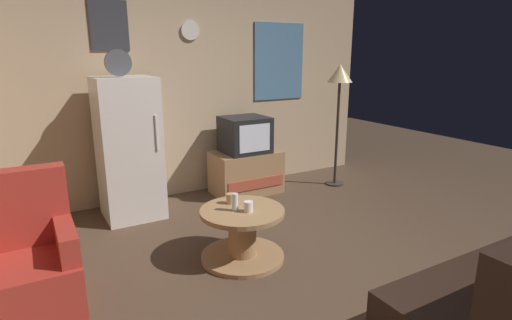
{
  "coord_description": "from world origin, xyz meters",
  "views": [
    {
      "loc": [
        -1.76,
        -2.35,
        1.74
      ],
      "look_at": [
        0.1,
        0.9,
        0.75
      ],
      "focal_mm": 28.68,
      "sensor_mm": 36.0,
      "label": 1
    }
  ],
  "objects_px": {
    "fridge": "(129,148)",
    "standing_lamp": "(340,83)",
    "tv_stand": "(246,172)",
    "coffee_table": "(242,234)",
    "wine_glass": "(235,202)",
    "armchair": "(23,265)",
    "crt_tv": "(245,135)",
    "mug_ceramic_white": "(248,207)",
    "mug_ceramic_tan": "(231,199)"
  },
  "relations": [
    {
      "from": "crt_tv",
      "to": "wine_glass",
      "type": "relative_size",
      "value": 3.6
    },
    {
      "from": "crt_tv",
      "to": "standing_lamp",
      "type": "relative_size",
      "value": 0.34
    },
    {
      "from": "wine_glass",
      "to": "armchair",
      "type": "height_order",
      "value": "armchair"
    },
    {
      "from": "mug_ceramic_tan",
      "to": "crt_tv",
      "type": "bearing_deg",
      "value": 57.14
    },
    {
      "from": "coffee_table",
      "to": "wine_glass",
      "type": "xyz_separation_m",
      "value": [
        -0.06,
        0.01,
        0.3
      ]
    },
    {
      "from": "fridge",
      "to": "tv_stand",
      "type": "distance_m",
      "value": 1.52
    },
    {
      "from": "standing_lamp",
      "to": "coffee_table",
      "type": "xyz_separation_m",
      "value": [
        -2.06,
        -1.2,
        -1.13
      ]
    },
    {
      "from": "fridge",
      "to": "mug_ceramic_white",
      "type": "distance_m",
      "value": 1.67
    },
    {
      "from": "coffee_table",
      "to": "wine_glass",
      "type": "height_order",
      "value": "wine_glass"
    },
    {
      "from": "tv_stand",
      "to": "wine_glass",
      "type": "relative_size",
      "value": 5.6
    },
    {
      "from": "tv_stand",
      "to": "mug_ceramic_tan",
      "type": "height_order",
      "value": "mug_ceramic_tan"
    },
    {
      "from": "standing_lamp",
      "to": "coffee_table",
      "type": "relative_size",
      "value": 2.21
    },
    {
      "from": "mug_ceramic_white",
      "to": "coffee_table",
      "type": "bearing_deg",
      "value": 106.05
    },
    {
      "from": "mug_ceramic_white",
      "to": "armchair",
      "type": "height_order",
      "value": "armchair"
    },
    {
      "from": "mug_ceramic_tan",
      "to": "wine_glass",
      "type": "bearing_deg",
      "value": -103.77
    },
    {
      "from": "fridge",
      "to": "crt_tv",
      "type": "bearing_deg",
      "value": 1.81
    },
    {
      "from": "armchair",
      "to": "fridge",
      "type": "bearing_deg",
      "value": 52.17
    },
    {
      "from": "standing_lamp",
      "to": "mug_ceramic_tan",
      "type": "relative_size",
      "value": 17.67
    },
    {
      "from": "crt_tv",
      "to": "mug_ceramic_white",
      "type": "distance_m",
      "value": 1.8
    },
    {
      "from": "wine_glass",
      "to": "armchair",
      "type": "bearing_deg",
      "value": 176.32
    },
    {
      "from": "wine_glass",
      "to": "armchair",
      "type": "xyz_separation_m",
      "value": [
        -1.57,
        0.1,
        -0.19
      ]
    },
    {
      "from": "coffee_table",
      "to": "armchair",
      "type": "height_order",
      "value": "armchair"
    },
    {
      "from": "fridge",
      "to": "coffee_table",
      "type": "distance_m",
      "value": 1.66
    },
    {
      "from": "wine_glass",
      "to": "armchair",
      "type": "relative_size",
      "value": 0.16
    },
    {
      "from": "tv_stand",
      "to": "armchair",
      "type": "xyz_separation_m",
      "value": [
        -2.49,
        -1.41,
        0.07
      ]
    },
    {
      "from": "fridge",
      "to": "standing_lamp",
      "type": "distance_m",
      "value": 2.72
    },
    {
      "from": "fridge",
      "to": "standing_lamp",
      "type": "height_order",
      "value": "fridge"
    },
    {
      "from": "tv_stand",
      "to": "standing_lamp",
      "type": "bearing_deg",
      "value": -14.47
    },
    {
      "from": "coffee_table",
      "to": "mug_ceramic_tan",
      "type": "bearing_deg",
      "value": 97.24
    },
    {
      "from": "wine_glass",
      "to": "coffee_table",
      "type": "bearing_deg",
      "value": -6.01
    },
    {
      "from": "fridge",
      "to": "mug_ceramic_tan",
      "type": "relative_size",
      "value": 19.67
    },
    {
      "from": "standing_lamp",
      "to": "tv_stand",
      "type": "bearing_deg",
      "value": 165.53
    },
    {
      "from": "crt_tv",
      "to": "armchair",
      "type": "relative_size",
      "value": 0.56
    },
    {
      "from": "crt_tv",
      "to": "armchair",
      "type": "xyz_separation_m",
      "value": [
        -2.48,
        -1.4,
        -0.42
      ]
    },
    {
      "from": "fridge",
      "to": "coffee_table",
      "type": "relative_size",
      "value": 2.46
    },
    {
      "from": "mug_ceramic_white",
      "to": "armchair",
      "type": "relative_size",
      "value": 0.09
    },
    {
      "from": "crt_tv",
      "to": "fridge",
      "type": "bearing_deg",
      "value": -178.19
    },
    {
      "from": "coffee_table",
      "to": "standing_lamp",
      "type": "bearing_deg",
      "value": 30.31
    },
    {
      "from": "standing_lamp",
      "to": "fridge",
      "type": "bearing_deg",
      "value": 174.28
    },
    {
      "from": "fridge",
      "to": "wine_glass",
      "type": "height_order",
      "value": "fridge"
    },
    {
      "from": "coffee_table",
      "to": "armchair",
      "type": "distance_m",
      "value": 1.64
    },
    {
      "from": "tv_stand",
      "to": "mug_ceramic_tan",
      "type": "bearing_deg",
      "value": -123.23
    },
    {
      "from": "fridge",
      "to": "armchair",
      "type": "distance_m",
      "value": 1.77
    },
    {
      "from": "standing_lamp",
      "to": "mug_ceramic_tan",
      "type": "xyz_separation_m",
      "value": [
        -2.08,
        -1.03,
        -0.86
      ]
    },
    {
      "from": "wine_glass",
      "to": "mug_ceramic_white",
      "type": "xyz_separation_m",
      "value": [
        0.08,
        -0.08,
        -0.03
      ]
    },
    {
      "from": "crt_tv",
      "to": "wine_glass",
      "type": "height_order",
      "value": "crt_tv"
    },
    {
      "from": "tv_stand",
      "to": "coffee_table",
      "type": "distance_m",
      "value": 1.74
    },
    {
      "from": "tv_stand",
      "to": "coffee_table",
      "type": "bearing_deg",
      "value": -119.5
    },
    {
      "from": "fridge",
      "to": "tv_stand",
      "type": "height_order",
      "value": "fridge"
    },
    {
      "from": "crt_tv",
      "to": "standing_lamp",
      "type": "xyz_separation_m",
      "value": [
        1.22,
        -0.31,
        0.6
      ]
    }
  ]
}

